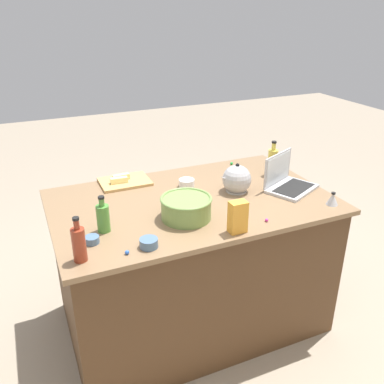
% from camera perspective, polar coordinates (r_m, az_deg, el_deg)
% --- Properties ---
extents(ground_plane, '(12.00, 12.00, 0.00)m').
position_cam_1_polar(ground_plane, '(2.99, 0.00, -16.83)').
color(ground_plane, gray).
extents(island_counter, '(1.65, 1.03, 0.90)m').
position_cam_1_polar(island_counter, '(2.71, 0.00, -9.64)').
color(island_counter, '#4C331E').
rests_on(island_counter, ground).
extents(laptop, '(0.37, 0.34, 0.22)m').
position_cam_1_polar(laptop, '(2.68, 12.96, 1.38)').
color(laptop, '#B7B7BC').
rests_on(laptop, island_counter).
extents(mixing_bowl_large, '(0.28, 0.28, 0.12)m').
position_cam_1_polar(mixing_bowl_large, '(2.25, -0.81, -2.11)').
color(mixing_bowl_large, '#72934C').
rests_on(mixing_bowl_large, island_counter).
extents(bottle_oil, '(0.07, 0.07, 0.24)m').
position_cam_1_polar(bottle_oil, '(2.87, 11.01, 4.16)').
color(bottle_oil, '#DBC64C').
rests_on(bottle_oil, island_counter).
extents(bottle_soy, '(0.06, 0.06, 0.22)m').
position_cam_1_polar(bottle_soy, '(1.94, -15.28, -6.86)').
color(bottle_soy, maroon).
rests_on(bottle_soy, island_counter).
extents(bottle_olive, '(0.07, 0.07, 0.20)m').
position_cam_1_polar(bottle_olive, '(2.16, -12.12, -3.44)').
color(bottle_olive, '#4C8C38').
rests_on(bottle_olive, island_counter).
extents(kettle, '(0.21, 0.18, 0.20)m').
position_cam_1_polar(kettle, '(2.58, 6.16, 1.70)').
color(kettle, '#ADADB2').
rests_on(kettle, island_counter).
extents(cutting_board, '(0.32, 0.24, 0.02)m').
position_cam_1_polar(cutting_board, '(2.75, -9.22, 1.41)').
color(cutting_board, tan).
rests_on(cutting_board, island_counter).
extents(butter_stick_left, '(0.11, 0.04, 0.04)m').
position_cam_1_polar(butter_stick_left, '(2.75, -9.72, 2.03)').
color(butter_stick_left, '#F4E58C').
rests_on(butter_stick_left, cutting_board).
extents(butter_stick_right, '(0.11, 0.04, 0.04)m').
position_cam_1_polar(butter_stick_right, '(2.71, -10.02, 1.62)').
color(butter_stick_right, '#F4E58C').
rests_on(butter_stick_right, cutting_board).
extents(ramekin_small, '(0.10, 0.10, 0.05)m').
position_cam_1_polar(ramekin_small, '(2.65, -0.74, 1.24)').
color(ramekin_small, white).
rests_on(ramekin_small, island_counter).
extents(ramekin_medium, '(0.07, 0.07, 0.04)m').
position_cam_1_polar(ramekin_medium, '(2.10, -13.58, -6.40)').
color(ramekin_medium, slate).
rests_on(ramekin_medium, island_counter).
extents(ramekin_wide, '(0.09, 0.09, 0.04)m').
position_cam_1_polar(ramekin_wide, '(2.02, -5.96, -6.99)').
color(ramekin_wide, slate).
rests_on(ramekin_wide, island_counter).
extents(kitchen_timer, '(0.07, 0.07, 0.08)m').
position_cam_1_polar(kitchen_timer, '(2.55, 18.76, -0.90)').
color(kitchen_timer, '#B2B2B7').
rests_on(kitchen_timer, island_counter).
extents(candy_bag, '(0.09, 0.06, 0.17)m').
position_cam_1_polar(candy_bag, '(2.12, 6.31, -3.43)').
color(candy_bag, gold).
rests_on(candy_bag, island_counter).
extents(candy_0, '(0.02, 0.02, 0.02)m').
position_cam_1_polar(candy_0, '(3.04, 5.46, 3.93)').
color(candy_0, green).
rests_on(candy_0, island_counter).
extents(candy_2, '(0.02, 0.02, 0.02)m').
position_cam_1_polar(candy_2, '(2.27, 10.21, -3.82)').
color(candy_2, '#CC3399').
rests_on(candy_2, island_counter).
extents(candy_3, '(0.02, 0.02, 0.02)m').
position_cam_1_polar(candy_3, '(1.98, -8.92, -8.20)').
color(candy_3, blue).
rests_on(candy_3, island_counter).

